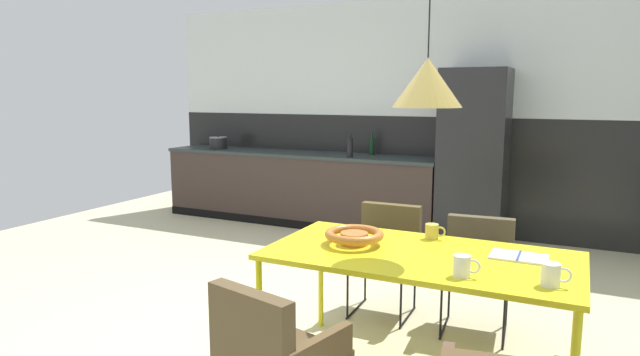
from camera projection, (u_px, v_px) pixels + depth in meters
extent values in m
plane|color=beige|center=(268.00, 331.00, 3.77)|extent=(8.67, 8.67, 0.00)
cube|color=black|center=(408.00, 172.00, 6.58)|extent=(6.55, 0.12, 1.36)
cube|color=silver|center=(411.00, 58.00, 6.37)|extent=(6.55, 0.12, 1.36)
cube|color=#3C2E29|center=(298.00, 189.00, 6.87)|extent=(3.59, 0.60, 0.86)
cube|color=#2E3736|center=(298.00, 154.00, 6.80)|extent=(3.62, 0.63, 0.04)
cube|color=black|center=(286.00, 223.00, 6.66)|extent=(3.59, 0.01, 0.10)
cube|color=#232326|center=(473.00, 157.00, 5.86)|extent=(0.69, 0.60, 1.90)
cube|color=yellow|center=(420.00, 256.00, 3.03)|extent=(1.71, 0.88, 0.03)
cylinder|color=yellow|center=(321.00, 277.00, 3.80)|extent=(0.04, 0.04, 0.72)
cylinder|color=yellow|center=(576.00, 319.00, 3.10)|extent=(0.04, 0.04, 0.72)
cylinder|color=yellow|center=(260.00, 320.00, 3.09)|extent=(0.04, 0.04, 0.72)
cube|color=brown|center=(476.00, 277.00, 3.68)|extent=(0.51, 0.50, 0.06)
cube|color=#4C432E|center=(480.00, 241.00, 3.84)|extent=(0.46, 0.12, 0.35)
cube|color=brown|center=(511.00, 267.00, 3.59)|extent=(0.08, 0.42, 0.14)
cube|color=brown|center=(444.00, 259.00, 3.75)|extent=(0.08, 0.42, 0.14)
cylinder|color=black|center=(504.00, 322.00, 3.47)|extent=(0.02, 0.02, 0.37)
cylinder|color=black|center=(441.00, 313.00, 3.61)|extent=(0.02, 0.02, 0.37)
cylinder|color=black|center=(507.00, 301.00, 3.82)|extent=(0.02, 0.02, 0.37)
cylinder|color=black|center=(449.00, 294.00, 3.96)|extent=(0.02, 0.02, 0.37)
cylinder|color=black|center=(504.00, 336.00, 3.67)|extent=(0.05, 0.41, 0.02)
cylinder|color=black|center=(444.00, 327.00, 3.82)|extent=(0.05, 0.41, 0.02)
cube|color=brown|center=(250.00, 331.00, 2.31)|extent=(0.46, 0.19, 0.35)
cube|color=brown|center=(250.00, 325.00, 2.62)|extent=(0.15, 0.41, 0.14)
cube|color=brown|center=(320.00, 352.00, 2.34)|extent=(0.15, 0.41, 0.14)
cube|color=brown|center=(382.00, 261.00, 3.99)|extent=(0.49, 0.47, 0.06)
cube|color=brown|center=(391.00, 227.00, 4.14)|extent=(0.46, 0.09, 0.36)
cube|color=brown|center=(412.00, 251.00, 3.89)|extent=(0.06, 0.42, 0.14)
cube|color=brown|center=(355.00, 244.00, 4.07)|extent=(0.06, 0.42, 0.14)
cylinder|color=black|center=(401.00, 302.00, 3.78)|extent=(0.02, 0.02, 0.38)
cylinder|color=black|center=(348.00, 294.00, 3.94)|extent=(0.02, 0.02, 0.38)
cylinder|color=black|center=(415.00, 285.00, 4.12)|extent=(0.02, 0.02, 0.38)
cylinder|color=black|center=(365.00, 278.00, 4.28)|extent=(0.02, 0.02, 0.38)
cylinder|color=black|center=(407.00, 317.00, 3.97)|extent=(0.03, 0.41, 0.02)
cylinder|color=black|center=(356.00, 308.00, 4.14)|extent=(0.03, 0.41, 0.02)
cylinder|color=#B2662D|center=(354.00, 239.00, 3.20)|extent=(0.16, 0.16, 0.07)
torus|color=#B76C2A|center=(354.00, 234.00, 3.20)|extent=(0.35, 0.35, 0.05)
cube|color=white|center=(505.00, 255.00, 2.98)|extent=(0.15, 0.19, 0.01)
cube|color=white|center=(533.00, 259.00, 2.92)|extent=(0.15, 0.19, 0.01)
cube|color=#334C8C|center=(519.00, 255.00, 2.95)|extent=(0.01, 0.20, 0.00)
cylinder|color=white|center=(462.00, 266.00, 2.64)|extent=(0.09, 0.09, 0.11)
torus|color=white|center=(473.00, 266.00, 2.62)|extent=(0.07, 0.01, 0.07)
cylinder|color=gold|center=(432.00, 231.00, 3.33)|extent=(0.08, 0.08, 0.09)
torus|color=gold|center=(440.00, 232.00, 3.30)|extent=(0.06, 0.01, 0.06)
cylinder|color=white|center=(550.00, 275.00, 2.51)|extent=(0.09, 0.09, 0.11)
torus|color=white|center=(564.00, 275.00, 2.49)|extent=(0.07, 0.01, 0.07)
cylinder|color=black|center=(218.00, 143.00, 7.23)|extent=(0.23, 0.23, 0.15)
cylinder|color=gray|center=(218.00, 137.00, 7.22)|extent=(0.23, 0.23, 0.01)
sphere|color=black|center=(218.00, 136.00, 7.22)|extent=(0.02, 0.02, 0.02)
cylinder|color=black|center=(350.00, 148.00, 6.25)|extent=(0.07, 0.07, 0.23)
cylinder|color=black|center=(350.00, 135.00, 6.23)|extent=(0.03, 0.03, 0.06)
cylinder|color=#0F3319|center=(372.00, 147.00, 6.53)|extent=(0.06, 0.06, 0.19)
cylinder|color=#0F3319|center=(372.00, 136.00, 6.51)|extent=(0.02, 0.02, 0.08)
cone|color=#B69C46|center=(427.00, 83.00, 2.92)|extent=(0.38, 0.38, 0.26)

